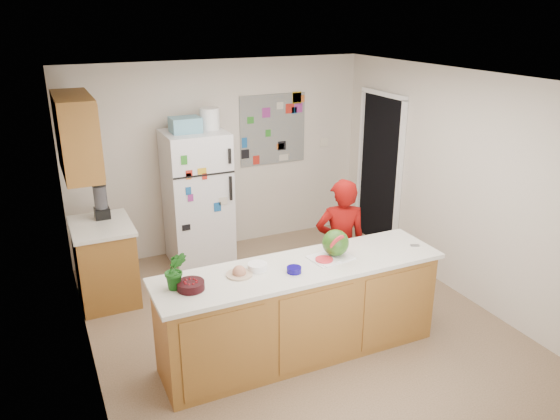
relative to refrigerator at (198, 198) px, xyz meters
name	(u,v)px	position (x,y,z in m)	size (l,w,h in m)	color
floor	(295,323)	(0.45, -1.88, -0.86)	(4.00, 4.50, 0.02)	brown
wall_back	(220,157)	(0.45, 0.38, 0.40)	(4.00, 0.02, 2.50)	beige
wall_left	(78,246)	(-1.56, -1.88, 0.40)	(0.02, 4.50, 2.50)	beige
wall_right	(458,184)	(2.46, -1.88, 0.40)	(0.02, 4.50, 2.50)	beige
ceiling	(298,78)	(0.45, -1.88, 1.66)	(4.00, 4.50, 0.02)	white
doorway	(380,171)	(2.44, -0.43, 0.17)	(0.03, 0.85, 2.04)	black
peninsula_base	(300,312)	(0.25, -2.38, -0.41)	(2.60, 0.62, 0.88)	brown
peninsula_top	(301,268)	(0.25, -2.38, 0.05)	(2.68, 0.70, 0.04)	silver
side_counter_base	(105,264)	(-1.24, -0.53, -0.42)	(0.60, 0.80, 0.86)	brown
side_counter_top	(101,226)	(-1.24, -0.53, 0.03)	(0.64, 0.84, 0.04)	silver
upper_cabinets	(76,135)	(-1.37, -0.58, 1.05)	(0.35, 1.00, 0.80)	brown
refrigerator	(198,198)	(0.00, 0.00, 0.00)	(0.75, 0.70, 1.70)	silver
fridge_top_bin	(185,125)	(-0.10, 0.00, 0.94)	(0.35, 0.28, 0.18)	#5999B2
photo_collage	(273,130)	(1.20, 0.36, 0.70)	(0.95, 0.01, 0.95)	slate
person	(340,246)	(1.01, -1.80, -0.11)	(0.54, 0.35, 1.48)	#610604
blender_appliance	(101,202)	(-1.19, -0.35, 0.24)	(0.14, 0.14, 0.38)	black
cutting_board	(330,258)	(0.57, -2.35, 0.08)	(0.38, 0.29, 0.01)	silver
watermelon	(336,243)	(0.63, -2.33, 0.21)	(0.25, 0.25, 0.25)	#145D0E
watermelon_slice	(324,260)	(0.47, -2.40, 0.09)	(0.16, 0.16, 0.02)	#C6193D
cherry_bowl	(191,286)	(-0.77, -2.39, 0.11)	(0.23, 0.23, 0.07)	black
white_bowl	(257,267)	(-0.14, -2.29, 0.10)	(0.17, 0.17, 0.06)	silver
cobalt_bowl	(294,270)	(0.14, -2.47, 0.10)	(0.13, 0.13, 0.05)	#0C045F
plate	(239,274)	(-0.32, -2.32, 0.08)	(0.23, 0.23, 0.02)	tan
paper_towel	(327,262)	(0.49, -2.42, 0.08)	(0.20, 0.17, 0.02)	silver
keys	(415,245)	(1.45, -2.46, 0.08)	(0.08, 0.04, 0.01)	gray
potted_plant	(176,270)	(-0.87, -2.33, 0.24)	(0.19, 0.15, 0.34)	#0B460C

